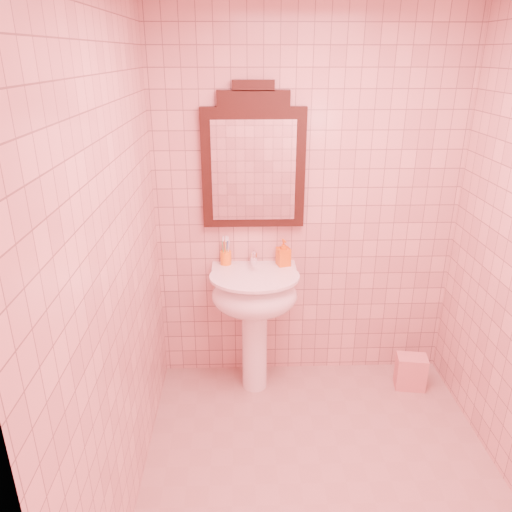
{
  "coord_description": "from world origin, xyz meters",
  "views": [
    {
      "loc": [
        -0.43,
        -2.04,
        2.18
      ],
      "look_at": [
        -0.35,
        0.55,
        1.12
      ],
      "focal_mm": 35.0,
      "sensor_mm": 36.0,
      "label": 1
    }
  ],
  "objects_px": {
    "toothbrush_cup": "(226,257)",
    "towel": "(411,372)",
    "pedestal_sink": "(255,303)",
    "mirror": "(253,162)",
    "soap_dispenser": "(283,253)"
  },
  "relations": [
    {
      "from": "toothbrush_cup",
      "to": "towel",
      "type": "height_order",
      "value": "toothbrush_cup"
    },
    {
      "from": "toothbrush_cup",
      "to": "towel",
      "type": "xyz_separation_m",
      "value": [
        1.28,
        -0.22,
        -0.79
      ]
    },
    {
      "from": "pedestal_sink",
      "to": "mirror",
      "type": "relative_size",
      "value": 0.95
    },
    {
      "from": "pedestal_sink",
      "to": "mirror",
      "type": "distance_m",
      "value": 0.91
    },
    {
      "from": "mirror",
      "to": "pedestal_sink",
      "type": "bearing_deg",
      "value": -90.0
    },
    {
      "from": "toothbrush_cup",
      "to": "towel",
      "type": "distance_m",
      "value": 1.51
    },
    {
      "from": "pedestal_sink",
      "to": "toothbrush_cup",
      "type": "bearing_deg",
      "value": 136.64
    },
    {
      "from": "pedestal_sink",
      "to": "toothbrush_cup",
      "type": "xyz_separation_m",
      "value": [
        -0.19,
        0.18,
        0.25
      ]
    },
    {
      "from": "pedestal_sink",
      "to": "toothbrush_cup",
      "type": "relative_size",
      "value": 5.05
    },
    {
      "from": "toothbrush_cup",
      "to": "soap_dispenser",
      "type": "height_order",
      "value": "soap_dispenser"
    },
    {
      "from": "toothbrush_cup",
      "to": "pedestal_sink",
      "type": "bearing_deg",
      "value": -43.36
    },
    {
      "from": "toothbrush_cup",
      "to": "soap_dispenser",
      "type": "relative_size",
      "value": 0.94
    },
    {
      "from": "toothbrush_cup",
      "to": "towel",
      "type": "bearing_deg",
      "value": -9.69
    },
    {
      "from": "soap_dispenser",
      "to": "pedestal_sink",
      "type": "bearing_deg",
      "value": -159.01
    },
    {
      "from": "mirror",
      "to": "toothbrush_cup",
      "type": "distance_m",
      "value": 0.66
    }
  ]
}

